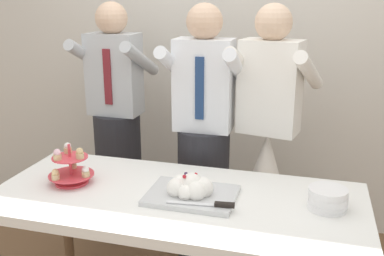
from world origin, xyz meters
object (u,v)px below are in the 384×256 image
Objects in this scene: main_cake_tray at (192,189)px; person_groom at (203,156)px; cupcake_stand at (71,169)px; plate_stack at (328,199)px; dessert_table at (176,209)px; person_bride at (265,184)px; person_guest at (118,138)px.

main_cake_tray is 0.65m from person_groom.
cupcake_stand is 1.26m from plate_stack.
person_groom is (-0.02, 0.64, 0.05)m from dessert_table.
dessert_table is 1.08× the size of person_groom.
plate_stack is 0.11× the size of person_bride.
cupcake_stand reaches higher than dessert_table.
plate_stack is 0.11× the size of person_groom.
plate_stack is 0.93m from person_groom.
plate_stack reaches higher than dessert_table.
dessert_table is 7.83× the size of cupcake_stand.
person_bride is at bearing 6.48° from person_groom.
cupcake_stand is at bearing -81.23° from person_guest.
cupcake_stand is 0.64m from main_cake_tray.
dessert_table is at bearing -179.30° from main_cake_tray.
plate_stack is at bearing 2.74° from cupcake_stand.
dessert_table is 1.08× the size of person_guest.
cupcake_stand is at bearing -177.26° from plate_stack.
main_cake_tray is 0.26× the size of person_groom.
person_groom and person_guest have the same top height.
plate_stack is 0.11× the size of person_guest.
person_bride is at bearing 62.25° from dessert_table.
cupcake_stand is 1.18m from person_bride.
plate_stack is 0.75m from person_bride.
person_groom is (-0.72, 0.58, -0.08)m from plate_stack.
person_bride is (0.38, 0.04, -0.16)m from person_groom.
dessert_table is 4.14× the size of main_cake_tray.
person_groom reaches higher than main_cake_tray.
main_cake_tray is 0.26× the size of person_guest.
person_guest is (-0.77, 0.83, -0.07)m from main_cake_tray.
person_bride is (0.92, 0.69, -0.27)m from cupcake_stand.
cupcake_stand is 0.85m from person_guest.
person_guest is at bearing 172.14° from person_bride.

